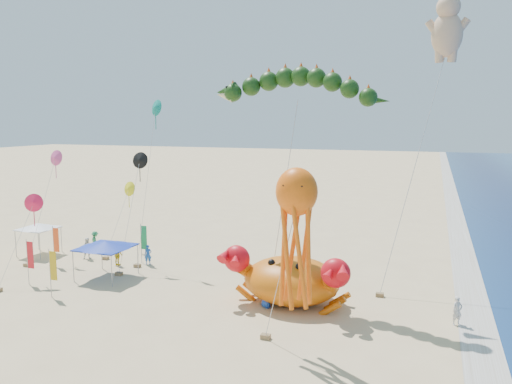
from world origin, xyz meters
TOP-DOWN VIEW (x-y plane):
  - ground at (0.00, 0.00)m, footprint 320.00×320.00m
  - foam_strip at (12.00, 0.00)m, footprint 320.00×320.00m
  - crab_inflatable at (1.29, -0.74)m, footprint 8.18×5.74m
  - dragon_kite at (0.79, 1.69)m, footprint 11.07×2.37m
  - cherub_kite at (9.71, 8.45)m, footprint 4.61×7.22m
  - octopus_kite at (3.30, -7.15)m, footprint 3.11×2.10m
  - canopy_blue at (-12.75, -0.22)m, footprint 3.80×3.80m
  - canopy_white at (-22.04, 3.14)m, footprint 3.05×3.05m
  - feather_flags at (-15.11, -0.89)m, footprint 6.55×8.71m
  - beachgoers at (-11.09, 2.62)m, footprint 30.19×8.61m
  - small_kites at (-15.32, 3.22)m, footprint 9.94×13.16m

SIDE VIEW (x-z plane):
  - ground at x=0.00m, z-range 0.00..0.00m
  - foam_strip at x=12.00m, z-range 0.01..0.01m
  - beachgoers at x=-11.09m, z-range -0.03..1.75m
  - crab_inflatable at x=1.29m, z-range -0.21..3.37m
  - feather_flags at x=-15.11m, z-range 0.41..3.61m
  - canopy_white at x=-22.04m, z-range 1.09..3.79m
  - canopy_blue at x=-12.75m, z-range 1.09..3.80m
  - octopus_kite at x=3.30m, z-range 1.76..10.93m
  - small_kites at x=-15.32m, z-range 0.65..13.63m
  - dragon_kite at x=0.79m, z-range 5.96..20.32m
  - cherub_kite at x=9.71m, z-range 7.75..27.70m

